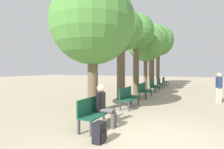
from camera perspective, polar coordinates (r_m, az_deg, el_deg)
name	(u,v)px	position (r m, az deg, el deg)	size (l,w,h in m)	color
ground_plane	(151,141)	(4.62, 12.59, -20.49)	(80.00, 80.00, 0.00)	tan
bench_row_0	(95,110)	(5.43, -5.47, -11.46)	(0.48, 1.54, 0.90)	#144733
bench_row_1	(128,96)	(8.12, 5.25, -7.07)	(0.48, 1.54, 0.90)	#144733
bench_row_2	(144,89)	(10.97, 10.44, -4.81)	(0.48, 1.54, 0.90)	#144733
bench_row_3	(154,85)	(13.88, 13.46, -3.47)	(0.48, 1.54, 0.90)	#144733
bench_row_4	(160,83)	(16.83, 15.42, -2.59)	(0.48, 1.54, 0.90)	#144733
bench_row_5	(165,81)	(19.79, 16.79, -1.97)	(0.48, 1.54, 0.90)	#144733
tree_row_0	(93,23)	(7.42, -6.35, 16.34)	(3.43, 3.43, 5.36)	brown
tree_row_1	(121,31)	(10.22, 2.95, 13.87)	(2.49, 2.49, 5.25)	brown
tree_row_2	(136,33)	(13.09, 7.90, 13.33)	(2.60, 2.60, 5.79)	brown
tree_row_3	(146,44)	(15.76, 10.93, 9.87)	(3.17, 3.17, 5.61)	brown
tree_row_4	(152,41)	(18.31, 12.85, 10.72)	(3.27, 3.27, 6.36)	brown
tree_row_5	(158,41)	(21.96, 14.83, 10.52)	(3.64, 3.64, 7.01)	brown
person_seated	(104,104)	(5.40, -2.54, -9.70)	(0.61, 0.35, 1.28)	#4C4C4C
backpack	(99,133)	(4.38, -4.16, -18.38)	(0.26, 0.33, 0.49)	black
pedestrian_near	(219,86)	(10.56, 31.55, -3.17)	(0.32, 0.24, 1.57)	beige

